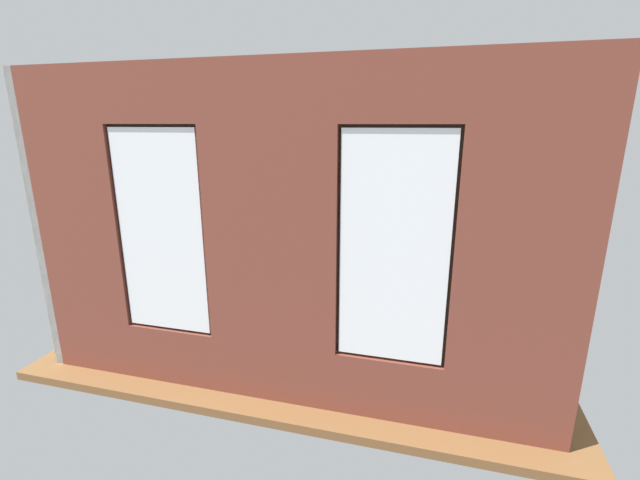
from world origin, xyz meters
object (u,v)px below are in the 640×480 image
tv_flatscreen (175,249)px  potted_plant_mid_room_small (400,269)px  table_plant_small (313,268)px  potted_plant_near_tv (173,285)px  potted_plant_foreground_right (253,229)px  media_console (178,284)px  potted_plant_corner_far_left (503,348)px  couch_left (474,310)px  remote_gray (338,276)px  potted_plant_corner_near_left (475,237)px  papasan_chair (350,250)px  potted_plant_by_left_couch (444,279)px  couch_by_window (254,336)px  coffee_table (313,280)px  cup_ceramic (287,274)px  potted_plant_between_couches (366,332)px  remote_silver (305,273)px

tv_flatscreen → potted_plant_mid_room_small: 3.88m
table_plant_small → potted_plant_near_tv: potted_plant_near_tv is taller
potted_plant_foreground_right → media_console: bearing=83.1°
potted_plant_corner_far_left → couch_left: bearing=-84.7°
remote_gray → potted_plant_corner_near_left: bearing=-115.9°
remote_gray → media_console: bearing=36.6°
tv_flatscreen → papasan_chair: (-2.51, -2.19, -0.45)m
potted_plant_by_left_couch → tv_flatscreen: bearing=17.9°
potted_plant_corner_near_left → potted_plant_foreground_right: potted_plant_corner_near_left is taller
media_console → papasan_chair: 3.34m
media_console → potted_plant_near_tv: size_ratio=0.92×
couch_by_window → coffee_table: bearing=-96.8°
potted_plant_near_tv → potted_plant_mid_room_small: bearing=-142.5°
cup_ceramic → media_console: (1.81, 0.37, -0.23)m
couch_left → media_console: bearing=-93.8°
potted_plant_corner_near_left → potted_plant_between_couches: 4.16m
couch_by_window → potted_plant_foreground_right: potted_plant_foreground_right is taller
media_console → potted_plant_by_left_couch: bearing=-162.0°
coffee_table → media_console: size_ratio=1.53×
papasan_chair → potted_plant_near_tv: bearing=57.8°
papasan_chair → potted_plant_by_left_couch: bearing=156.5°
papasan_chair → potted_plant_corner_near_left: (-2.37, -0.33, 0.35)m
tv_flatscreen → potted_plant_corner_far_left: (-4.88, 1.53, -0.25)m
table_plant_small → tv_flatscreen: 2.31m
couch_left → potted_plant_corner_near_left: size_ratio=1.46×
potted_plant_near_tv → potted_plant_corner_near_left: bearing=-141.6°
couch_by_window → papasan_chair: 3.66m
potted_plant_mid_room_small → potted_plant_corner_far_left: (-1.30, 2.94, 0.25)m
couch_left → table_plant_small: 2.53m
couch_by_window → couch_left: same height
remote_silver → potted_plant_between_couches: 2.36m
remote_gray → potted_plant_near_tv: (2.08, 1.51, 0.19)m
cup_ceramic → couch_by_window: bearing=96.2°
potted_plant_foreground_right → potted_plant_near_tv: size_ratio=0.99×
potted_plant_between_couches → couch_left: bearing=-132.0°
media_console → coffee_table: bearing=-168.0°
potted_plant_between_couches → potted_plant_by_left_couch: 2.93m
potted_plant_mid_room_small → potted_plant_corner_far_left: 3.22m
couch_left → potted_plant_foreground_right: size_ratio=1.83×
media_console → couch_left: bearing=-179.0°
coffee_table → papasan_chair: (-0.27, -1.72, 0.04)m
potted_plant_corner_near_left → potted_plant_between_couches: bearing=69.4°
couch_by_window → media_console: (2.01, -1.43, -0.05)m
potted_plant_corner_far_left → potted_plant_corner_near_left: bearing=-90.0°
table_plant_small → potted_plant_mid_room_small: size_ratio=0.48×
table_plant_small → remote_silver: bearing=-26.8°
couch_by_window → potted_plant_mid_room_small: bearing=-118.9°
couch_left → remote_silver: size_ratio=10.65×
couch_left → remote_gray: couch_left is taller
coffee_table → papasan_chair: 1.74m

